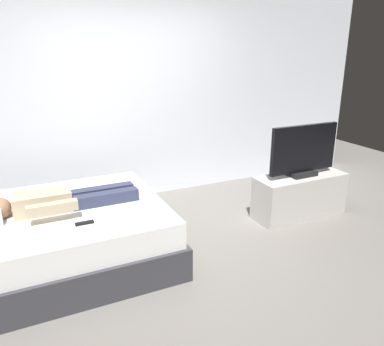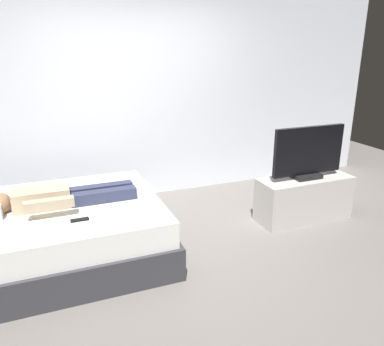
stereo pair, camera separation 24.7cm
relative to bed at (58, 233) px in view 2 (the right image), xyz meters
name	(u,v)px [view 2 (the right image)]	position (x,y,z in m)	size (l,w,h in m)	color
ground_plane	(181,256)	(1.07, -0.39, -0.26)	(10.00, 10.00, 0.00)	slate
back_wall	(162,88)	(1.47, 1.35, 1.14)	(6.40, 0.10, 2.80)	silver
bed	(58,233)	(0.00, 0.00, 0.00)	(1.95, 1.57, 0.54)	#333338
person	(57,197)	(0.03, 0.00, 0.36)	(1.26, 0.46, 0.18)	tan
remote	(80,220)	(0.18, -0.40, 0.29)	(0.15, 0.04, 0.02)	black
tv_stand	(304,198)	(2.69, -0.11, -0.01)	(1.10, 0.40, 0.50)	#B7B2AD
tv	(308,154)	(2.69, -0.11, 0.52)	(0.88, 0.20, 0.59)	black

